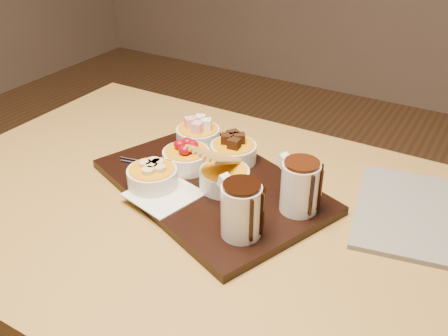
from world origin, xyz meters
The scene contains 11 objects.
dining_table centered at (0.00, 0.00, 0.65)m, with size 1.20×0.80×0.75m.
serving_board centered at (-0.02, 0.05, 0.76)m, with size 0.46×0.30×0.02m, color black.
napkin centered at (-0.08, -0.04, 0.77)m, with size 0.12×0.12×0.00m, color white.
bowl_marshmallows centered at (-0.14, 0.17, 0.79)m, with size 0.10×0.10×0.04m, color silver.
bowl_cake centered at (-0.03, 0.15, 0.79)m, with size 0.10×0.10×0.04m, color silver.
bowl_strawberries centered at (-0.10, 0.07, 0.79)m, with size 0.10×0.10×0.04m, color silver.
bowl_biscotti centered at (0.01, 0.05, 0.79)m, with size 0.10×0.10×0.04m, color silver.
bowl_bananas centered at (-0.11, -0.02, 0.79)m, with size 0.10×0.10×0.04m, color silver.
pitcher_dark_chocolate centered at (0.11, -0.07, 0.82)m, with size 0.07×0.07×0.10m, color silver.
pitcher_milk_chocolate centered at (0.17, 0.05, 0.82)m, with size 0.07×0.07×0.10m, color silver.
fondue_skewers centered at (-0.12, 0.05, 0.77)m, with size 0.26×0.03×0.01m, color silver, non-canonical shape.
Camera 1 is at (0.43, -0.67, 1.31)m, focal length 40.00 mm.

